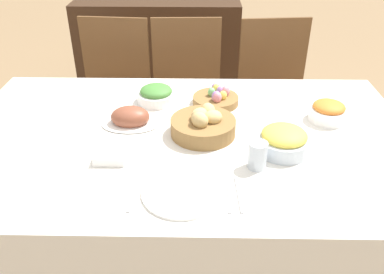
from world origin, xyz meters
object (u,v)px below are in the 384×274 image
at_px(knife, 229,194).
at_px(spoon, 239,194).
at_px(butter_dish, 110,158).
at_px(chair_far_right, 274,96).
at_px(fork, 134,193).
at_px(sideboard, 159,54).
at_px(drinking_cup, 257,155).
at_px(ham_platter, 130,118).
at_px(pineapple_bowl, 284,140).
at_px(bread_basket, 203,125).
at_px(carrot_bowl, 328,111).
at_px(chair_far_left, 114,94).
at_px(dinner_plate, 181,193).
at_px(green_salad_bowl, 156,95).
at_px(chair_far_center, 187,95).
at_px(egg_basket, 216,98).

height_order(knife, spoon, same).
height_order(spoon, butter_dish, butter_dish).
bearing_deg(chair_far_right, spoon, -110.64).
bearing_deg(knife, fork, -177.71).
bearing_deg(sideboard, drinking_cup, -75.32).
height_order(ham_platter, pineapple_bowl, pineapple_bowl).
bearing_deg(fork, drinking_cup, 22.76).
bearing_deg(bread_basket, fork, -121.01).
height_order(carrot_bowl, drinking_cup, drinking_cup).
bearing_deg(fork, chair_far_left, 106.50).
relative_size(knife, spoon, 1.00).
bearing_deg(chair_far_right, sideboard, 124.43).
distance_m(fork, butter_dish, 0.21).
bearing_deg(chair_far_right, dinner_plate, -118.10).
relative_size(bread_basket, carrot_bowl, 1.65).
bearing_deg(sideboard, dinner_plate, -82.75).
distance_m(green_salad_bowl, knife, 0.72).
bearing_deg(chair_far_center, ham_platter, -106.42).
distance_m(ham_platter, drinking_cup, 0.57).
xyz_separation_m(pineapple_bowl, butter_dish, (-0.63, -0.08, -0.03)).
relative_size(fork, drinking_cup, 1.86).
relative_size(ham_platter, pineapple_bowl, 1.25).
height_order(chair_far_center, egg_basket, chair_far_center).
bearing_deg(chair_far_right, chair_far_center, 174.20).
bearing_deg(chair_far_center, fork, -98.04).
distance_m(green_salad_bowl, fork, 0.66).
xyz_separation_m(ham_platter, knife, (0.38, -0.45, -0.03)).
relative_size(sideboard, butter_dish, 11.41).
distance_m(egg_basket, carrot_bowl, 0.49).
bearing_deg(carrot_bowl, drinking_cup, -134.31).
distance_m(carrot_bowl, dinner_plate, 0.78).
xyz_separation_m(spoon, butter_dish, (-0.44, 0.18, 0.01)).
height_order(chair_far_center, butter_dish, chair_far_center).
distance_m(sideboard, green_salad_bowl, 1.60).
distance_m(green_salad_bowl, pineapple_bowl, 0.65).
bearing_deg(bread_basket, chair_far_right, 63.26).
xyz_separation_m(sideboard, butter_dish, (0.02, -2.03, 0.35)).
xyz_separation_m(sideboard, fork, (0.13, -2.21, 0.34)).
distance_m(chair_far_left, pineapple_bowl, 1.34).
relative_size(chair_far_right, fork, 5.25).
bearing_deg(chair_far_left, butter_dish, -74.42).
xyz_separation_m(fork, drinking_cup, (0.41, 0.15, 0.05)).
bearing_deg(carrot_bowl, ham_platter, -176.63).
relative_size(spoon, butter_dish, 1.64).
height_order(ham_platter, dinner_plate, ham_platter).
bearing_deg(drinking_cup, chair_far_right, 76.74).
bearing_deg(egg_basket, pineapple_bowl, -58.86).
xyz_separation_m(ham_platter, pineapple_bowl, (0.60, -0.19, 0.02)).
xyz_separation_m(knife, spoon, (0.03, 0.00, 0.00)).
height_order(sideboard, butter_dish, sideboard).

